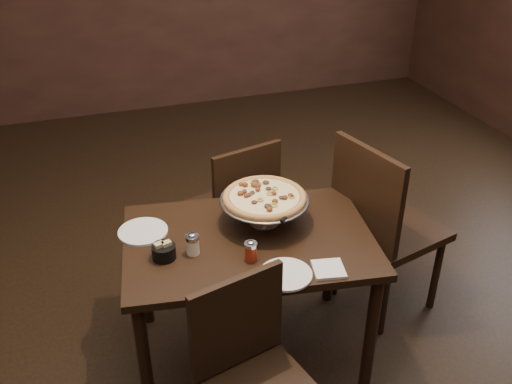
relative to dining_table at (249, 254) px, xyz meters
name	(u,v)px	position (x,y,z in m)	size (l,w,h in m)	color
room	(268,89)	(0.06, -0.05, 0.80)	(6.04, 7.04, 2.84)	black
dining_table	(249,254)	(0.00, 0.00, 0.00)	(1.20, 0.89, 0.69)	black
pizza_stand	(264,198)	(0.10, 0.09, 0.23)	(0.41, 0.41, 0.17)	#BABAC1
parmesan_shaker	(193,244)	(-0.26, -0.04, 0.14)	(0.06, 0.06, 0.10)	#F4E7BE
pepper_flake_shaker	(251,251)	(-0.04, -0.16, 0.14)	(0.05, 0.05, 0.10)	maroon
packet_caddy	(164,251)	(-0.39, -0.03, 0.13)	(0.10, 0.10, 0.08)	black
napkin_stack	(329,269)	(0.24, -0.33, 0.10)	(0.13, 0.13, 0.01)	silver
plate_left	(143,231)	(-0.44, 0.19, 0.10)	(0.22, 0.22, 0.01)	silver
plate_near	(286,274)	(0.06, -0.30, 0.10)	(0.22, 0.22, 0.01)	silver
serving_spatula	(287,216)	(0.15, -0.08, 0.23)	(0.14, 0.14, 0.02)	#BABAC1
chair_far	(237,205)	(0.13, 0.62, -0.12)	(0.50, 0.50, 0.88)	black
chair_near	(253,374)	(-0.16, -0.55, -0.14)	(0.48, 0.48, 0.85)	black
chair_side	(381,223)	(0.75, 0.11, -0.05)	(0.57, 0.57, 1.00)	black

